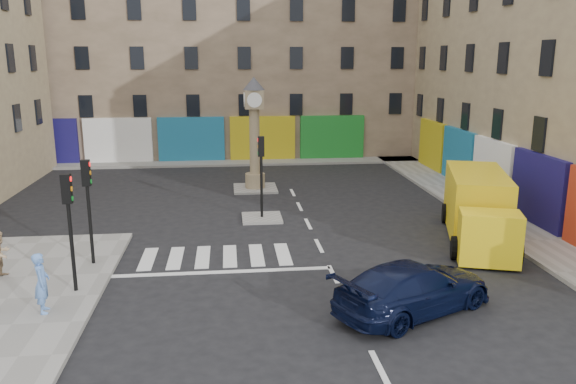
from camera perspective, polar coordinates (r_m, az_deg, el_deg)
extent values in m
plane|color=black|center=(18.54, 5.18, -9.47)|extent=(120.00, 120.00, 0.00)
cube|color=gray|center=(30.22, 17.77, -0.84)|extent=(2.60, 30.00, 0.15)
cube|color=gray|center=(39.58, -6.85, 2.99)|extent=(32.00, 2.40, 0.15)
cube|color=gray|center=(25.78, -2.67, -2.64)|extent=(1.80, 1.80, 0.12)
cube|color=gray|center=(31.58, -3.35, 0.37)|extent=(2.40, 2.40, 0.12)
cube|color=gray|center=(44.75, -7.10, 15.03)|extent=(32.00, 10.00, 17.00)
cylinder|color=black|center=(18.49, -21.08, -5.29)|extent=(0.12, 0.12, 2.80)
cube|color=black|center=(18.01, -21.58, 0.30)|extent=(0.28, 0.22, 0.90)
cylinder|color=black|center=(20.71, -19.44, -3.18)|extent=(0.12, 0.12, 2.80)
cube|color=black|center=(20.28, -19.84, 1.83)|extent=(0.28, 0.22, 0.90)
cylinder|color=black|center=(25.41, -2.70, 0.52)|extent=(0.12, 0.12, 2.80)
cube|color=black|center=(25.07, -2.75, 4.64)|extent=(0.28, 0.22, 0.90)
cylinder|color=tan|center=(31.48, -3.36, 1.18)|extent=(1.10, 1.10, 0.80)
cylinder|color=tan|center=(31.09, -3.42, 5.15)|extent=(0.56, 0.56, 3.60)
cube|color=tan|center=(30.84, -3.48, 9.38)|extent=(1.00, 1.00, 1.00)
cylinder|color=white|center=(30.32, -3.43, 9.31)|extent=(0.80, 0.06, 0.80)
cone|color=#333338|center=(30.79, -3.50, 10.96)|extent=(1.20, 1.20, 0.70)
imported|color=black|center=(16.84, 12.65, -9.46)|extent=(5.50, 4.20, 1.49)
cube|color=yellow|center=(24.72, 18.56, -0.93)|extent=(3.65, 5.65, 2.51)
cube|color=yellow|center=(21.06, 19.76, -4.40)|extent=(2.37, 1.87, 1.85)
cube|color=black|center=(20.89, 19.88, -3.30)|extent=(2.06, 1.49, 0.76)
cylinder|color=black|center=(21.52, 16.60, -5.46)|extent=(0.52, 0.91, 0.87)
cylinder|color=black|center=(21.85, 22.32, -5.64)|extent=(0.52, 0.91, 0.87)
cylinder|color=black|center=(26.09, 15.70, -2.09)|extent=(0.52, 0.91, 0.87)
cylinder|color=black|center=(26.36, 20.43, -2.29)|extent=(0.52, 0.91, 0.87)
imported|color=#5F8EDB|center=(17.47, -23.73, -8.44)|extent=(0.54, 0.71, 1.76)
imported|color=tan|center=(20.79, -27.16, -5.61)|extent=(0.81, 0.92, 1.59)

